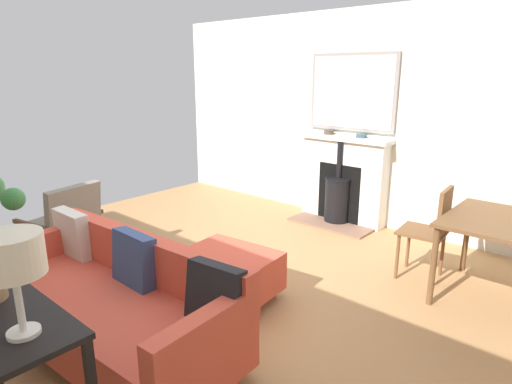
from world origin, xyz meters
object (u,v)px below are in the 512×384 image
at_px(dining_table, 501,231).
at_px(sofa, 113,302).
at_px(fireplace, 342,184).
at_px(table_lamp_far_end, 12,258).
at_px(armchair_accent, 66,218).
at_px(mantel_bowl_far, 361,136).
at_px(ottoman, 231,271).
at_px(mantel_bowl_near, 329,132).
at_px(dining_chair_near_fireplace, 433,226).

bearing_deg(dining_table, sofa, -36.40).
relative_size(fireplace, table_lamp_far_end, 2.57).
bearing_deg(dining_table, armchair_accent, -60.78).
relative_size(sofa, dining_table, 2.12).
height_order(fireplace, mantel_bowl_far, mantel_bowl_far).
relative_size(sofa, ottoman, 2.51).
xyz_separation_m(mantel_bowl_near, dining_table, (0.96, 2.28, -0.52)).
bearing_deg(fireplace, armchair_accent, -27.43).
distance_m(ottoman, armchair_accent, 1.93).
relative_size(armchair_accent, dining_chair_near_fireplace, 0.90).
distance_m(ottoman, dining_chair_near_fireplace, 1.88).
height_order(mantel_bowl_far, dining_table, mantel_bowl_far).
height_order(fireplace, dining_chair_near_fireplace, fireplace).
bearing_deg(armchair_accent, mantel_bowl_near, 156.84).
distance_m(mantel_bowl_near, table_lamp_far_end, 4.39).
height_order(ottoman, table_lamp_far_end, table_lamp_far_end).
distance_m(mantel_bowl_far, armchair_accent, 3.48).
bearing_deg(dining_chair_near_fireplace, armchair_accent, -56.40).
distance_m(mantel_bowl_far, ottoman, 2.58).
xyz_separation_m(mantel_bowl_near, ottoman, (2.42, 0.59, -0.89)).
bearing_deg(dining_table, dining_chair_near_fireplace, -90.77).
relative_size(mantel_bowl_near, mantel_bowl_far, 0.96).
relative_size(armchair_accent, dining_table, 0.82).
relative_size(sofa, armchair_accent, 2.58).
height_order(mantel_bowl_far, sofa, mantel_bowl_far).
distance_m(fireplace, armchair_accent, 3.28).
xyz_separation_m(fireplace, mantel_bowl_near, (-0.03, -0.25, 0.64)).
distance_m(armchair_accent, dining_chair_near_fireplace, 3.60).
distance_m(fireplace, sofa, 3.42).
height_order(ottoman, dining_table, dining_table).
bearing_deg(fireplace, sofa, 3.39).
xyz_separation_m(armchair_accent, dining_chair_near_fireplace, (-1.99, 3.00, 0.09)).
height_order(armchair_accent, dining_table, armchair_accent).
bearing_deg(sofa, dining_table, 143.60).
bearing_deg(dining_chair_near_fireplace, fireplace, -121.91).
distance_m(sofa, armchair_accent, 1.79).
distance_m(armchair_accent, table_lamp_far_end, 2.80).
xyz_separation_m(sofa, dining_table, (-2.48, 1.83, 0.29)).
bearing_deg(ottoman, dining_table, 130.79).
bearing_deg(table_lamp_far_end, ottoman, -163.64).
relative_size(mantel_bowl_near, sofa, 0.06).
bearing_deg(table_lamp_far_end, fireplace, -168.26).
relative_size(ottoman, table_lamp_far_end, 1.77).
bearing_deg(dining_chair_near_fireplace, table_lamp_far_end, -10.48).
xyz_separation_m(armchair_accent, table_lamp_far_end, (1.30, 2.39, 0.70)).
bearing_deg(mantel_bowl_near, dining_table, 67.16).
bearing_deg(fireplace, mantel_bowl_far, 98.47).
relative_size(fireplace, mantel_bowl_near, 9.30).
bearing_deg(sofa, armchair_accent, -106.27).
height_order(mantel_bowl_near, dining_table, mantel_bowl_near).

